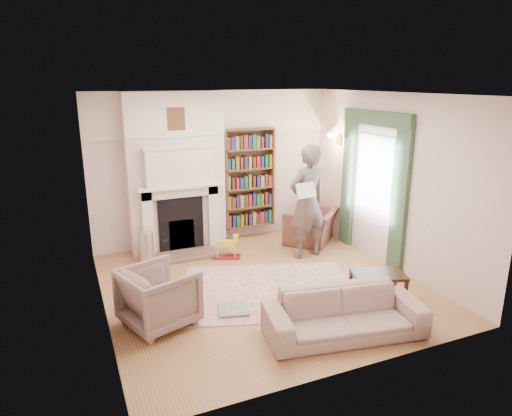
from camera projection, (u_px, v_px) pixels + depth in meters
name	position (u px, v px, depth m)	size (l,w,h in m)	color
floor	(263.00, 286.00, 6.84)	(4.50, 4.50, 0.00)	olive
ceiling	(263.00, 94.00, 6.08)	(4.50, 4.50, 0.00)	white
wall_back	(214.00, 168.00, 8.45)	(4.50, 4.50, 0.00)	beige
wall_front	(356.00, 248.00, 4.47)	(4.50, 4.50, 0.00)	beige
wall_left	(96.00, 213.00, 5.61)	(4.50, 4.50, 0.00)	beige
wall_right	(391.00, 182.00, 7.31)	(4.50, 4.50, 0.00)	beige
fireplace	(176.00, 174.00, 7.99)	(1.70, 0.58, 2.80)	beige
bookcase	(249.00, 178.00, 8.64)	(1.00, 0.24, 1.85)	brown
window	(375.00, 174.00, 7.65)	(0.02, 0.90, 1.30)	silver
curtain_left	(400.00, 199.00, 7.08)	(0.07, 0.32, 2.40)	#334C31
curtain_right	(348.00, 181.00, 8.32)	(0.07, 0.32, 2.40)	#334C31
pelmet	(377.00, 118.00, 7.38)	(0.09, 1.70, 0.24)	#334C31
wall_sconce	(330.00, 140.00, 8.42)	(0.20, 0.24, 0.24)	gold
rug	(269.00, 290.00, 6.69)	(2.48, 1.91, 0.01)	beige
armchair_reading	(311.00, 226.00, 8.62)	(0.98, 0.86, 0.64)	#492627
armchair_left	(159.00, 297.00, 5.68)	(0.81, 0.83, 0.76)	gray
sofa	(344.00, 314.00, 5.47)	(1.90, 0.74, 0.56)	#BDB19C
man_reading	(307.00, 202.00, 7.74)	(0.71, 0.47, 1.96)	#594D47
newspaper	(306.00, 190.00, 7.44)	(0.36, 0.02, 0.25)	silver
coffee_table	(377.00, 288.00, 6.26)	(0.70, 0.45, 0.45)	#321A11
paraffin_heater	(146.00, 248.00, 7.61)	(0.24, 0.24, 0.55)	#AEB1B6
rocking_horse	(226.00, 246.00, 7.84)	(0.49, 0.19, 0.43)	yellow
board_game	(233.00, 309.00, 6.09)	(0.40, 0.40, 0.03)	gold
game_box_lid	(190.00, 286.00, 6.77)	(0.28, 0.19, 0.05)	red
comic_annuals	(286.00, 295.00, 6.52)	(0.31, 0.36, 0.02)	red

